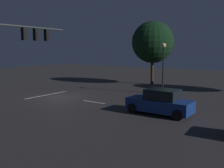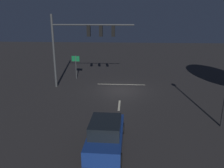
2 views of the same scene
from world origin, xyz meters
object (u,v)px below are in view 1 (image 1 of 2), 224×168
(street_lamp_left_kerb, at_px, (163,59))
(car_approaching, at_px, (160,102))
(traffic_signal_assembly, at_px, (16,42))
(tree_left_far, at_px, (153,42))

(street_lamp_left_kerb, bearing_deg, car_approaching, 22.09)
(traffic_signal_assembly, height_order, street_lamp_left_kerb, traffic_signal_assembly)
(traffic_signal_assembly, relative_size, car_approaching, 1.79)
(traffic_signal_assembly, relative_size, tree_left_far, 1.00)
(tree_left_far, bearing_deg, car_approaching, 27.72)
(tree_left_far, bearing_deg, street_lamp_left_kerb, 33.99)
(car_approaching, bearing_deg, tree_left_far, -152.28)
(traffic_signal_assembly, distance_m, street_lamp_left_kerb, 13.23)
(car_approaching, height_order, street_lamp_left_kerb, street_lamp_left_kerb)
(traffic_signal_assembly, relative_size, street_lamp_left_kerb, 1.59)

